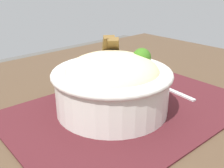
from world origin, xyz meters
name	(u,v)px	position (x,y,z in m)	size (l,w,h in m)	color
table	(129,143)	(0.00, 0.00, 0.67)	(1.10, 0.89, 0.74)	#4C3826
placemat	(131,109)	(0.00, 0.00, 0.74)	(0.43, 0.30, 0.00)	#47191E
bowl	(112,82)	(-0.03, 0.02, 0.80)	(0.21, 0.21, 0.13)	silver
fork	(167,89)	(0.12, 0.01, 0.75)	(0.03, 0.13, 0.00)	silver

